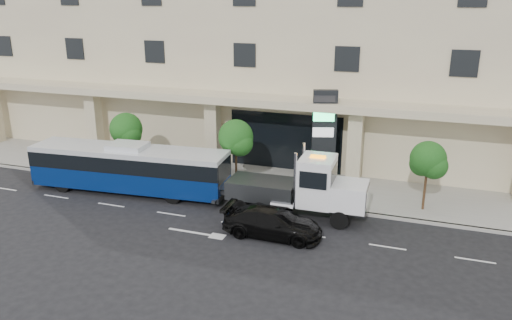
{
  "coord_description": "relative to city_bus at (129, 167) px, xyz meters",
  "views": [
    {
      "loc": [
        9.13,
        -24.49,
        11.67
      ],
      "look_at": [
        -0.1,
        2.0,
        2.59
      ],
      "focal_mm": 35.0,
      "sensor_mm": 36.0,
      "label": 1
    }
  ],
  "objects": [
    {
      "name": "ground",
      "position": [
        8.08,
        -0.78,
        -1.62
      ],
      "size": [
        120.0,
        120.0,
        0.0
      ],
      "primitive_type": "plane",
      "color": "black",
      "rests_on": "ground"
    },
    {
      "name": "sidewalk",
      "position": [
        8.08,
        4.22,
        -1.54
      ],
      "size": [
        120.0,
        6.0,
        0.15
      ],
      "primitive_type": "cube",
      "color": "gray",
      "rests_on": "ground"
    },
    {
      "name": "curb",
      "position": [
        8.08,
        1.22,
        -1.54
      ],
      "size": [
        120.0,
        0.3,
        0.15
      ],
      "primitive_type": "cube",
      "color": "gray",
      "rests_on": "ground"
    },
    {
      "name": "convention_center",
      "position": [
        8.08,
        14.64,
        8.35
      ],
      "size": [
        60.0,
        17.6,
        20.0
      ],
      "color": "#C4B293",
      "rests_on": "ground"
    },
    {
      "name": "tree_left",
      "position": [
        -1.9,
        2.81,
        1.49
      ],
      "size": [
        2.27,
        2.2,
        4.22
      ],
      "color": "#422B19",
      "rests_on": "sidewalk"
    },
    {
      "name": "tree_mid",
      "position": [
        6.1,
        2.81,
        1.64
      ],
      "size": [
        2.28,
        2.2,
        4.38
      ],
      "color": "#422B19",
      "rests_on": "sidewalk"
    },
    {
      "name": "tree_right",
      "position": [
        17.6,
        2.81,
        1.42
      ],
      "size": [
        2.1,
        2.0,
        4.04
      ],
      "color": "#422B19",
      "rests_on": "sidewalk"
    },
    {
      "name": "city_bus",
      "position": [
        0.0,
        0.0,
        0.0
      ],
      "size": [
        12.73,
        3.66,
        3.18
      ],
      "rotation": [
        0.0,
        0.0,
        0.08
      ],
      "color": "black",
      "rests_on": "ground"
    },
    {
      "name": "tow_truck",
      "position": [
        11.19,
        -0.11,
        0.03
      ],
      "size": [
        8.8,
        2.37,
        4.01
      ],
      "rotation": [
        0.0,
        0.0,
        0.02
      ],
      "color": "#2D3033",
      "rests_on": "ground"
    },
    {
      "name": "black_sedan",
      "position": [
        10.32,
        -2.97,
        -0.87
      ],
      "size": [
        5.16,
        2.14,
        1.49
      ],
      "primitive_type": "imported",
      "rotation": [
        0.0,
        0.0,
        1.58
      ],
      "color": "black",
      "rests_on": "ground"
    },
    {
      "name": "signage_pylon",
      "position": [
        11.17,
        5.27,
        1.64
      ],
      "size": [
        1.61,
        0.96,
        6.12
      ],
      "rotation": [
        0.0,
        0.0,
        0.29
      ],
      "color": "black",
      "rests_on": "sidewalk"
    }
  ]
}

